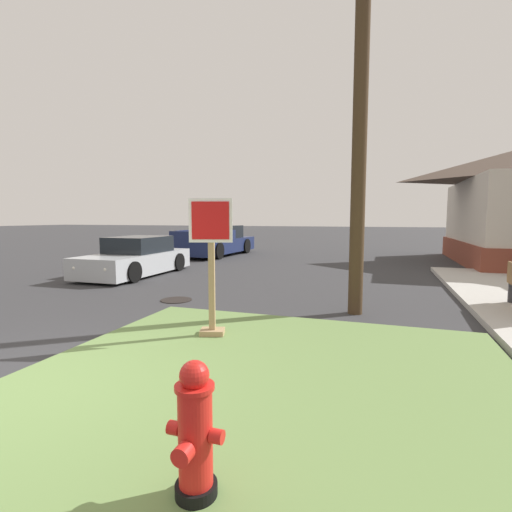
# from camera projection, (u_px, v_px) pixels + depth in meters

# --- Properties ---
(ground_plane) EXTENTS (160.00, 160.00, 0.00)m
(ground_plane) POSITION_uv_depth(u_px,v_px,m) (11.00, 397.00, 3.92)
(ground_plane) COLOR #333335
(grass_corner_patch) EXTENTS (5.60, 5.05, 0.08)m
(grass_corner_patch) POSITION_uv_depth(u_px,v_px,m) (268.00, 377.00, 4.33)
(grass_corner_patch) COLOR #668447
(grass_corner_patch) RESTS_ON ground
(fire_hydrant) EXTENTS (0.38, 0.34, 0.90)m
(fire_hydrant) POSITION_uv_depth(u_px,v_px,m) (195.00, 433.00, 2.39)
(fire_hydrant) COLOR black
(fire_hydrant) RESTS_ON grass_corner_patch
(stop_sign) EXTENTS (0.63, 0.37, 2.07)m
(stop_sign) POSITION_uv_depth(u_px,v_px,m) (212.00, 272.00, 5.67)
(stop_sign) COLOR #A3845B
(stop_sign) RESTS_ON grass_corner_patch
(manhole_cover) EXTENTS (0.70, 0.70, 0.02)m
(manhole_cover) POSITION_uv_depth(u_px,v_px,m) (176.00, 300.00, 8.53)
(manhole_cover) COLOR black
(manhole_cover) RESTS_ON ground
(parked_sedan_silver) EXTENTS (1.92, 4.25, 1.25)m
(parked_sedan_silver) POSITION_uv_depth(u_px,v_px,m) (136.00, 258.00, 12.33)
(parked_sedan_silver) COLOR #ADB2B7
(parked_sedan_silver) RESTS_ON ground
(pickup_truck_navy) EXTENTS (2.41, 5.37, 1.48)m
(pickup_truck_navy) POSITION_uv_depth(u_px,v_px,m) (216.00, 243.00, 18.87)
(pickup_truck_navy) COLOR #19234C
(pickup_truck_navy) RESTS_ON ground
(utility_pole) EXTENTS (1.37, 0.27, 9.77)m
(utility_pole) POSITION_uv_depth(u_px,v_px,m) (362.00, 41.00, 6.85)
(utility_pole) COLOR #42301E
(utility_pole) RESTS_ON ground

